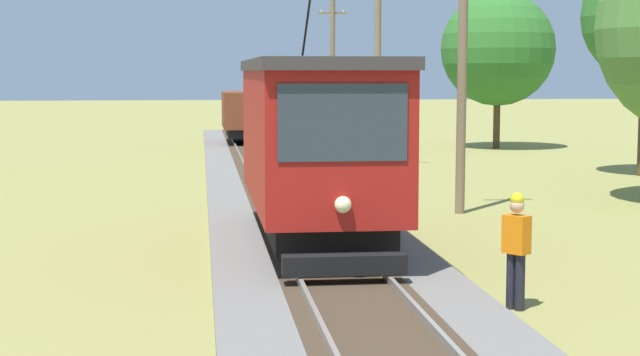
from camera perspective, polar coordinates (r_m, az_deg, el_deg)
red_tram at (r=20.20m, az=-0.28°, el=2.07°), size 2.60×8.54×4.79m
freight_car at (r=48.79m, az=-4.07°, el=3.61°), size 2.40×5.20×2.31m
utility_pole_mid at (r=25.67m, az=8.03°, el=7.65°), size 1.40×0.36×8.50m
utility_pole_far at (r=37.58m, az=3.26°, el=6.43°), size 1.40×0.27×7.54m
utility_pole_distant at (r=50.33m, az=0.70°, el=6.20°), size 1.40×0.45×7.33m
gravel_pile at (r=50.49m, az=0.05°, el=2.51°), size 2.05×2.05×1.03m
track_worker at (r=15.52m, az=10.98°, el=-3.73°), size 0.42×0.45×1.78m
tree_left_near at (r=48.16m, az=9.98°, el=7.16°), size 5.30×5.30×7.29m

